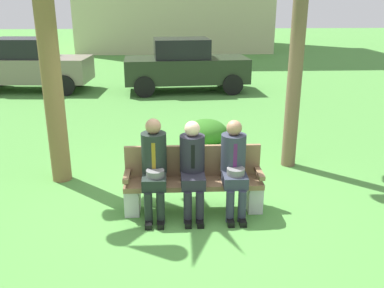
{
  "coord_description": "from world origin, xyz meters",
  "views": [
    {
      "loc": [
        -0.23,
        -5.36,
        2.81
      ],
      "look_at": [
        0.08,
        0.33,
        0.85
      ],
      "focal_mm": 39.15,
      "sensor_mm": 36.0,
      "label": 1
    }
  ],
  "objects_px": {
    "seated_man_right": "(234,163)",
    "parked_car_near": "(27,65)",
    "park_bench": "(193,181)",
    "seated_man_left": "(154,164)",
    "seated_man_middle": "(193,164)",
    "shrub_near_bench": "(206,132)",
    "parked_car_far": "(185,65)"
  },
  "relations": [
    {
      "from": "seated_man_middle",
      "to": "parked_car_near",
      "type": "distance_m",
      "value": 9.91
    },
    {
      "from": "seated_man_middle",
      "to": "parked_car_near",
      "type": "bearing_deg",
      "value": 119.42
    },
    {
      "from": "park_bench",
      "to": "seated_man_left",
      "type": "bearing_deg",
      "value": -166.59
    },
    {
      "from": "seated_man_middle",
      "to": "parked_car_far",
      "type": "height_order",
      "value": "parked_car_far"
    },
    {
      "from": "seated_man_middle",
      "to": "seated_man_right",
      "type": "xyz_separation_m",
      "value": [
        0.56,
        -0.01,
        -0.0
      ]
    },
    {
      "from": "shrub_near_bench",
      "to": "park_bench",
      "type": "bearing_deg",
      "value": -98.79
    },
    {
      "from": "shrub_near_bench",
      "to": "parked_car_far",
      "type": "bearing_deg",
      "value": 92.32
    },
    {
      "from": "park_bench",
      "to": "seated_man_left",
      "type": "xyz_separation_m",
      "value": [
        -0.53,
        -0.13,
        0.32
      ]
    },
    {
      "from": "seated_man_middle",
      "to": "seated_man_right",
      "type": "distance_m",
      "value": 0.56
    },
    {
      "from": "park_bench",
      "to": "seated_man_left",
      "type": "height_order",
      "value": "seated_man_left"
    },
    {
      "from": "shrub_near_bench",
      "to": "parked_car_near",
      "type": "distance_m",
      "value": 7.86
    },
    {
      "from": "seated_man_right",
      "to": "parked_car_far",
      "type": "distance_m",
      "value": 8.26
    },
    {
      "from": "parked_car_far",
      "to": "seated_man_middle",
      "type": "bearing_deg",
      "value": -91.54
    },
    {
      "from": "seated_man_middle",
      "to": "seated_man_right",
      "type": "relative_size",
      "value": 1.0
    },
    {
      "from": "shrub_near_bench",
      "to": "parked_car_far",
      "type": "xyz_separation_m",
      "value": [
        -0.22,
        5.39,
        0.57
      ]
    },
    {
      "from": "seated_man_right",
      "to": "parked_car_far",
      "type": "height_order",
      "value": "parked_car_far"
    },
    {
      "from": "shrub_near_bench",
      "to": "seated_man_left",
      "type": "bearing_deg",
      "value": -108.45
    },
    {
      "from": "park_bench",
      "to": "seated_man_right",
      "type": "bearing_deg",
      "value": -13.53
    },
    {
      "from": "seated_man_middle",
      "to": "shrub_near_bench",
      "type": "xyz_separation_m",
      "value": [
        0.44,
        2.87,
        -0.46
      ]
    },
    {
      "from": "shrub_near_bench",
      "to": "parked_car_far",
      "type": "relative_size",
      "value": 0.21
    },
    {
      "from": "seated_man_right",
      "to": "parked_car_far",
      "type": "xyz_separation_m",
      "value": [
        -0.34,
        8.26,
        0.11
      ]
    },
    {
      "from": "seated_man_right",
      "to": "parked_car_near",
      "type": "distance_m",
      "value": 10.2
    },
    {
      "from": "park_bench",
      "to": "seated_man_middle",
      "type": "xyz_separation_m",
      "value": [
        -0.02,
        -0.13,
        0.3
      ]
    },
    {
      "from": "seated_man_left",
      "to": "parked_car_near",
      "type": "xyz_separation_m",
      "value": [
        -4.35,
        8.63,
        0.09
      ]
    },
    {
      "from": "seated_man_middle",
      "to": "parked_car_near",
      "type": "xyz_separation_m",
      "value": [
        -4.87,
        8.63,
        0.11
      ]
    },
    {
      "from": "parked_car_near",
      "to": "parked_car_far",
      "type": "relative_size",
      "value": 1.0
    },
    {
      "from": "seated_man_left",
      "to": "parked_car_far",
      "type": "bearing_deg",
      "value": 84.89
    },
    {
      "from": "seated_man_right",
      "to": "parked_car_near",
      "type": "relative_size",
      "value": 0.33
    },
    {
      "from": "seated_man_left",
      "to": "seated_man_middle",
      "type": "height_order",
      "value": "seated_man_left"
    },
    {
      "from": "seated_man_left",
      "to": "parked_car_far",
      "type": "height_order",
      "value": "parked_car_far"
    },
    {
      "from": "seated_man_middle",
      "to": "parked_car_far",
      "type": "relative_size",
      "value": 0.32
    },
    {
      "from": "seated_man_middle",
      "to": "shrub_near_bench",
      "type": "bearing_deg",
      "value": 81.25
    }
  ]
}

